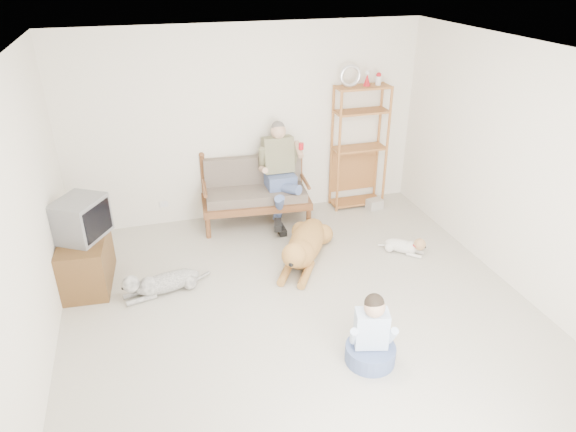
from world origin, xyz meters
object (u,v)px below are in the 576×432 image
object	(u,v)px
loveseat	(254,190)
etagere	(359,147)
tv_stand	(86,261)
golden_retriever	(304,246)

from	to	relation	value
loveseat	etagere	world-z (taller)	etagere
tv_stand	golden_retriever	world-z (taller)	tv_stand
etagere	golden_retriever	size ratio (longest dim) A/B	1.41
loveseat	tv_stand	size ratio (longest dim) A/B	1.66
loveseat	golden_retriever	bearing A→B (deg)	-68.82
loveseat	golden_retriever	world-z (taller)	loveseat
loveseat	tv_stand	bearing A→B (deg)	-150.46
etagere	golden_retriever	bearing A→B (deg)	-133.77
loveseat	tv_stand	xyz separation A→B (m)	(-2.23, -1.00, -0.19)
etagere	tv_stand	size ratio (longest dim) A/B	2.27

